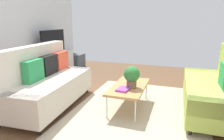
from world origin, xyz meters
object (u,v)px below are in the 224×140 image
Objects in this scene: couch_green at (217,88)px; tv at (53,42)px; couch_beige at (47,82)px; tv_console at (54,64)px; coffee_table at (129,87)px; vase_0 at (38,53)px; potted_plant at (132,76)px; bottle_0 at (46,53)px; table_book_0 at (123,89)px; storage_trunk at (77,61)px.

tv is (1.14, 3.95, 0.51)m from couch_green.
tv_console is at bearing -152.34° from couch_beige.
vase_0 is (0.85, 2.60, 0.34)m from coffee_table.
tv_console is at bearing 59.98° from potted_plant.
tv_console is 9.28× the size of bottle_0.
table_book_0 is 2.81m from bottle_0.
tv reaches higher than couch_green.
couch_beige is 1.48m from coffee_table.
vase_0 is at bearing 174.90° from storage_trunk.
couch_beige reaches higher than coffee_table.
vase_0 is (1.24, 1.17, 0.28)m from couch_beige.
tv_console is 1.40× the size of tv.
couch_green reaches higher than storage_trunk.
couch_beige is 1.53m from potted_plant.
coffee_table is at bearing -108.05° from vase_0.
couch_green reaches higher than table_book_0.
vase_0 is at bearing 66.72° from table_book_0.
coffee_table is 2.73m from bottle_0.
coffee_table is 2.95× the size of potted_plant.
bottle_0 is (0.75, 3.93, 0.27)m from couch_green.
potted_plant is (-1.51, -2.59, -0.32)m from tv.
coffee_table is 3.52m from storage_trunk.
bottle_0 reaches higher than table_book_0.
tv is 1.92× the size of storage_trunk.
couch_beige reaches higher than storage_trunk.
tv reaches higher than coffee_table.
tv is 1.32m from storage_trunk.
coffee_table is at bearing -112.48° from bottle_0.
tv is 2.68× the size of potted_plant.
couch_green is 1.36× the size of tv_console.
storage_trunk is (1.10, -0.10, -0.10)m from tv_console.
tv reaches higher than bottle_0.
couch_green is 7.94× the size of table_book_0.
couch_beige is at bearing -142.87° from bottle_0.
couch_beige reaches higher than tv_console.
tv reaches higher than potted_plant.
couch_beige is 12.96× the size of bottle_0.
table_book_0 is 2.81m from vase_0.
table_book_0 is at bearing -124.02° from tv.
potted_plant is (0.31, -1.49, 0.18)m from couch_beige.
bottle_0 is (0.19, -0.09, -0.02)m from vase_0.
tv_console is 7.41× the size of vase_0.
vase_0 is (-1.68, 0.15, 0.51)m from storage_trunk.
potted_plant is at bearing -113.53° from bottle_0.
potted_plant reaches higher than tv_console.
tv is 0.46m from bottle_0.
potted_plant is (-2.61, -2.51, 0.41)m from storage_trunk.
couch_beige is at bearing 95.54° from table_book_0.
bottle_0 is (1.29, 2.47, 0.28)m from table_book_0.
potted_plant is 0.28m from table_book_0.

